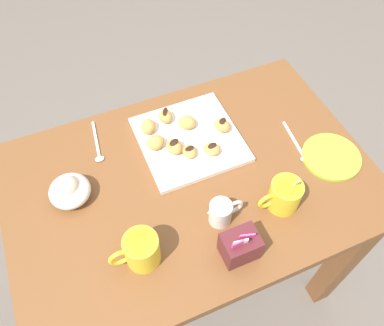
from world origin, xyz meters
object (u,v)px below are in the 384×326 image
at_px(coffee_mug_yellow_left, 284,195).
at_px(beignet_7, 222,125).
at_px(coffee_mug_yellow_right, 141,250).
at_px(beignet_5, 189,152).
at_px(beignet_1, 148,127).
at_px(pastry_plate_square, 189,139).
at_px(beignet_0, 187,122).
at_px(saucer_lime_left, 331,157).
at_px(dining_table, 191,205).
at_px(beignet_4, 212,149).
at_px(beignet_3, 165,116).
at_px(beignet_2, 174,147).
at_px(beignet_6, 156,143).
at_px(ice_cream_bowl, 69,190).
at_px(sugar_caddy, 240,246).
at_px(cream_pitcher_white, 221,212).

relative_size(coffee_mug_yellow_left, beignet_7, 2.61).
height_order(coffee_mug_yellow_right, beignet_5, coffee_mug_yellow_right).
bearing_deg(beignet_1, pastry_plate_square, 144.59).
bearing_deg(beignet_7, beignet_0, -30.01).
bearing_deg(beignet_0, saucer_lime_left, 142.77).
relative_size(dining_table, beignet_7, 20.06).
bearing_deg(beignet_4, beignet_3, -64.93).
height_order(coffee_mug_yellow_left, beignet_0, coffee_mug_yellow_left).
bearing_deg(beignet_3, beignet_2, 81.07).
bearing_deg(beignet_6, beignet_2, 140.81).
bearing_deg(pastry_plate_square, beignet_5, 67.39).
distance_m(ice_cream_bowl, beignet_3, 0.37).
xyz_separation_m(pastry_plate_square, beignet_4, (-0.04, 0.08, 0.02)).
xyz_separation_m(beignet_3, beignet_4, (-0.08, 0.17, -0.00)).
bearing_deg(dining_table, ice_cream_bowl, -13.28).
bearing_deg(beignet_5, beignet_7, -159.08).
bearing_deg(dining_table, saucer_lime_left, 167.61).
height_order(pastry_plate_square, beignet_3, beignet_3).
bearing_deg(sugar_caddy, coffee_mug_yellow_left, -154.72).
distance_m(sugar_caddy, beignet_4, 0.31).
xyz_separation_m(ice_cream_bowl, beignet_1, (-0.27, -0.13, -0.00)).
height_order(beignet_0, beignet_5, beignet_0).
xyz_separation_m(pastry_plate_square, coffee_mug_yellow_left, (-0.15, 0.30, 0.04)).
distance_m(ice_cream_bowl, beignet_0, 0.40).
relative_size(saucer_lime_left, beignet_0, 3.21).
height_order(coffee_mug_yellow_right, beignet_3, coffee_mug_yellow_right).
relative_size(beignet_1, beignet_7, 1.03).
relative_size(ice_cream_bowl, beignet_4, 2.29).
bearing_deg(ice_cream_bowl, dining_table, 166.72).
xyz_separation_m(sugar_caddy, saucer_lime_left, (-0.39, -0.16, -0.04)).
bearing_deg(beignet_4, cream_pitcher_white, 71.71).
bearing_deg(beignet_4, beignet_1, -46.65).
distance_m(beignet_1, beignet_7, 0.22).
bearing_deg(coffee_mug_yellow_right, beignet_2, -125.30).
relative_size(pastry_plate_square, beignet_0, 5.47).
height_order(saucer_lime_left, beignet_3, beignet_3).
bearing_deg(sugar_caddy, saucer_lime_left, -157.79).
relative_size(pastry_plate_square, coffee_mug_yellow_left, 2.18).
xyz_separation_m(beignet_0, beignet_6, (0.12, 0.04, 0.00)).
distance_m(coffee_mug_yellow_left, beignet_1, 0.45).
relative_size(beignet_2, beignet_5, 1.16).
xyz_separation_m(ice_cream_bowl, saucer_lime_left, (-0.74, 0.17, -0.03)).
bearing_deg(beignet_0, beignet_7, 149.99).
height_order(sugar_caddy, beignet_3, sugar_caddy).
relative_size(beignet_0, beignet_2, 1.00).
bearing_deg(beignet_4, beignet_2, -26.33).
relative_size(cream_pitcher_white, beignet_0, 1.94).
xyz_separation_m(cream_pitcher_white, sugar_caddy, (-0.00, 0.10, 0.00)).
relative_size(beignet_0, beignet_4, 1.09).
xyz_separation_m(coffee_mug_yellow_right, beignet_7, (-0.36, -0.29, -0.02)).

